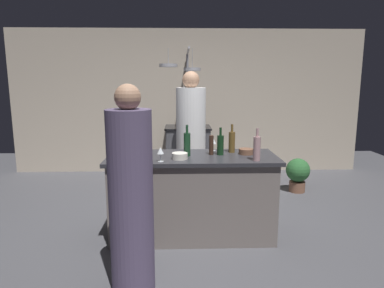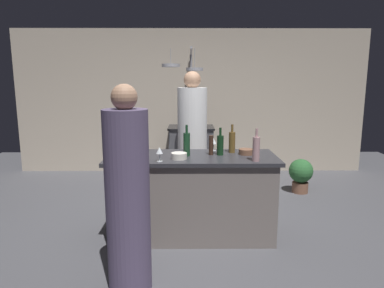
{
  "view_description": "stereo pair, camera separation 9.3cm",
  "coord_description": "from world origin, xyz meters",
  "views": [
    {
      "loc": [
        -0.12,
        -3.59,
        1.69
      ],
      "look_at": [
        0.0,
        0.15,
        1.0
      ],
      "focal_mm": 32.29,
      "sensor_mm": 36.0,
      "label": 1
    },
    {
      "loc": [
        -0.03,
        -3.59,
        1.69
      ],
      "look_at": [
        0.0,
        0.15,
        1.0
      ],
      "focal_mm": 32.29,
      "sensor_mm": 36.0,
      "label": 2
    }
  ],
  "objects": [
    {
      "name": "guest_left",
      "position": [
        -0.52,
        -0.98,
        0.77
      ],
      "size": [
        0.35,
        0.35,
        1.67
      ],
      "color": "#594C6B",
      "rests_on": "ground_plane"
    },
    {
      "name": "wine_bottle_amber",
      "position": [
        0.44,
        0.17,
        1.02
      ],
      "size": [
        0.07,
        0.07,
        0.32
      ],
      "color": "brown",
      "rests_on": "kitchen_island"
    },
    {
      "name": "pepper_mill",
      "position": [
        0.21,
        0.05,
        1.01
      ],
      "size": [
        0.05,
        0.05,
        0.21
      ],
      "primitive_type": "cylinder",
      "color": "#382319",
      "rests_on": "kitchen_island"
    },
    {
      "name": "mixing_bowl_wooden",
      "position": [
        0.59,
        0.06,
        0.93
      ],
      "size": [
        0.16,
        0.16,
        0.06
      ],
      "primitive_type": "cylinder",
      "color": "brown",
      "rests_on": "kitchen_island"
    },
    {
      "name": "wine_bottle_red",
      "position": [
        0.3,
        0.04,
        1.01
      ],
      "size": [
        0.07,
        0.07,
        0.3
      ],
      "color": "#143319",
      "rests_on": "kitchen_island"
    },
    {
      "name": "potted_plant",
      "position": [
        1.66,
        1.47,
        0.3
      ],
      "size": [
        0.36,
        0.36,
        0.52
      ],
      "color": "brown",
      "rests_on": "ground_plane"
    },
    {
      "name": "chef",
      "position": [
        0.01,
        0.86,
        0.84
      ],
      "size": [
        0.38,
        0.38,
        1.81
      ],
      "color": "white",
      "rests_on": "ground_plane"
    },
    {
      "name": "back_wall",
      "position": [
        0.0,
        2.85,
        1.3
      ],
      "size": [
        6.4,
        0.16,
        2.6
      ],
      "primitive_type": "cube",
      "color": "#BCAD99",
      "rests_on": "ground_plane"
    },
    {
      "name": "wine_bottle_rose",
      "position": [
        0.63,
        -0.25,
        1.03
      ],
      "size": [
        0.07,
        0.07,
        0.33
      ],
      "color": "#B78C8E",
      "rests_on": "kitchen_island"
    },
    {
      "name": "wine_glass_by_chef",
      "position": [
        -0.32,
        -0.26,
        1.01
      ],
      "size": [
        0.07,
        0.07,
        0.15
      ],
      "color": "silver",
      "rests_on": "kitchen_island"
    },
    {
      "name": "bar_stool_left",
      "position": [
        -0.54,
        -0.62,
        0.38
      ],
      "size": [
        0.28,
        0.28,
        0.68
      ],
      "color": "#4C4C51",
      "rests_on": "ground_plane"
    },
    {
      "name": "mixing_bowl_ceramic",
      "position": [
        -0.13,
        -0.15,
        0.93
      ],
      "size": [
        0.16,
        0.16,
        0.06
      ],
      "primitive_type": "cylinder",
      "color": "silver",
      "rests_on": "kitchen_island"
    },
    {
      "name": "wine_glass_near_right_guest",
      "position": [
        0.25,
        0.27,
        1.01
      ],
      "size": [
        0.07,
        0.07,
        0.15
      ],
      "color": "silver",
      "rests_on": "kitchen_island"
    },
    {
      "name": "ground_plane",
      "position": [
        0.0,
        0.0,
        0.0
      ],
      "size": [
        9.0,
        9.0,
        0.0
      ],
      "primitive_type": "plane",
      "color": "#4C4C51"
    },
    {
      "name": "kitchen_island",
      "position": [
        0.0,
        0.0,
        0.45
      ],
      "size": [
        1.8,
        0.72,
        0.9
      ],
      "color": "slate",
      "rests_on": "ground_plane"
    },
    {
      "name": "overhead_pot_rack",
      "position": [
        -0.07,
        2.06,
        1.64
      ],
      "size": [
        0.61,
        1.28,
        2.17
      ],
      "color": "gray",
      "rests_on": "ground_plane"
    },
    {
      "name": "wine_bottle_green",
      "position": [
        -0.06,
        0.0,
        1.03
      ],
      "size": [
        0.07,
        0.07,
        0.33
      ],
      "color": "#193D23",
      "rests_on": "kitchen_island"
    },
    {
      "name": "stove_range",
      "position": [
        0.0,
        2.45,
        0.45
      ],
      "size": [
        0.8,
        0.64,
        0.89
      ],
      "color": "#47474C",
      "rests_on": "ground_plane"
    }
  ]
}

